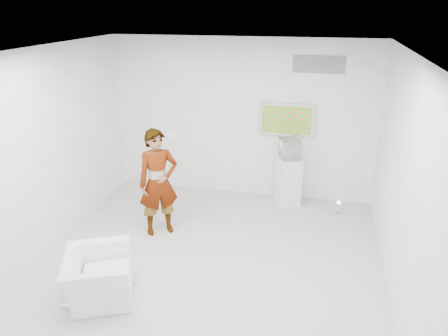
{
  "coord_description": "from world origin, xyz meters",
  "views": [
    {
      "loc": [
        1.44,
        -5.39,
        3.58
      ],
      "look_at": [
        0.09,
        0.6,
        1.23
      ],
      "focal_mm": 35.0,
      "sensor_mm": 36.0,
      "label": 1
    }
  ],
  "objects_px": {
    "person": "(158,183)",
    "armchair": "(98,276)",
    "pedestal": "(288,181)",
    "floor_uplight": "(338,208)",
    "tv": "(287,120)"
  },
  "relations": [
    {
      "from": "tv",
      "to": "person",
      "type": "distance_m",
      "value": 2.68
    },
    {
      "from": "armchair",
      "to": "pedestal",
      "type": "distance_m",
      "value": 3.94
    },
    {
      "from": "person",
      "to": "pedestal",
      "type": "bearing_deg",
      "value": 4.27
    },
    {
      "from": "person",
      "to": "armchair",
      "type": "xyz_separation_m",
      "value": [
        -0.17,
        -1.79,
        -0.57
      ]
    },
    {
      "from": "pedestal",
      "to": "floor_uplight",
      "type": "height_order",
      "value": "pedestal"
    },
    {
      "from": "tv",
      "to": "pedestal",
      "type": "distance_m",
      "value": 1.14
    },
    {
      "from": "armchair",
      "to": "floor_uplight",
      "type": "distance_m",
      "value": 4.32
    },
    {
      "from": "floor_uplight",
      "to": "armchair",
      "type": "bearing_deg",
      "value": -134.86
    },
    {
      "from": "tv",
      "to": "floor_uplight",
      "type": "xyz_separation_m",
      "value": [
        1.04,
        -0.56,
        -1.42
      ]
    },
    {
      "from": "tv",
      "to": "armchair",
      "type": "relative_size",
      "value": 1.07
    },
    {
      "from": "tv",
      "to": "pedestal",
      "type": "bearing_deg",
      "value": -69.31
    },
    {
      "from": "pedestal",
      "to": "tv",
      "type": "bearing_deg",
      "value": 110.69
    },
    {
      "from": "person",
      "to": "armchair",
      "type": "bearing_deg",
      "value": -129.25
    },
    {
      "from": "tv",
      "to": "armchair",
      "type": "xyz_separation_m",
      "value": [
        -2.01,
        -3.62,
        -1.25
      ]
    },
    {
      "from": "pedestal",
      "to": "floor_uplight",
      "type": "bearing_deg",
      "value": -15.93
    }
  ]
}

